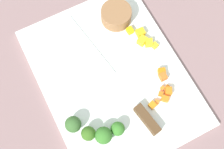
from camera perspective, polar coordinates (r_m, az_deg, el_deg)
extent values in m
plane|color=gray|center=(0.78, 0.00, -0.56)|extent=(4.00, 4.00, 0.00)
cube|color=white|center=(0.77, 0.00, -0.41)|extent=(0.45, 0.34, 0.01)
cylinder|color=#946640|center=(0.82, 0.78, 10.81)|extent=(0.08, 0.08, 0.04)
cube|color=silver|center=(0.80, -4.40, 5.15)|extent=(0.20, 0.06, 0.00)
cube|color=brown|center=(0.73, 6.45, -8.18)|extent=(0.08, 0.03, 0.02)
cube|color=orange|center=(0.76, 9.23, -2.47)|extent=(0.01, 0.01, 0.01)
cube|color=orange|center=(0.77, 10.10, -2.24)|extent=(0.01, 0.01, 0.01)
cube|color=orange|center=(0.76, 10.26, -3.02)|extent=(0.02, 0.02, 0.02)
cube|color=orange|center=(0.75, 9.67, -4.38)|extent=(0.02, 0.02, 0.01)
cube|color=orange|center=(0.77, 9.08, 0.52)|extent=(0.02, 0.02, 0.02)
cube|color=orange|center=(0.75, 7.40, -5.57)|extent=(0.02, 0.02, 0.01)
cube|color=orange|center=(0.76, 8.92, -3.53)|extent=(0.02, 0.02, 0.01)
cube|color=orange|center=(0.75, 8.18, -5.02)|extent=(0.02, 0.02, 0.01)
cube|color=orange|center=(0.77, 9.31, -0.40)|extent=(0.02, 0.02, 0.02)
cube|color=yellow|center=(0.81, 5.22, 7.65)|extent=(0.02, 0.02, 0.02)
cube|color=yellow|center=(0.80, 6.76, 5.79)|extent=(0.02, 0.02, 0.02)
cube|color=yellow|center=(0.81, 3.31, 8.05)|extent=(0.02, 0.02, 0.01)
cube|color=yellow|center=(0.80, 7.82, 5.27)|extent=(0.02, 0.02, 0.01)
cube|color=yellow|center=(0.80, 5.54, 6.19)|extent=(0.03, 0.03, 0.02)
cylinder|color=#97AC5B|center=(0.72, -1.52, -11.30)|extent=(0.01, 0.01, 0.01)
sphere|color=#38762A|center=(0.71, -1.56, -11.08)|extent=(0.04, 0.04, 0.04)
cylinder|color=#80B563|center=(0.73, 1.02, -10.09)|extent=(0.01, 0.01, 0.01)
sphere|color=#397C2A|center=(0.71, 1.04, -9.90)|extent=(0.03, 0.03, 0.03)
cylinder|color=#8EB65C|center=(0.73, -4.26, -10.93)|extent=(0.01, 0.01, 0.01)
sphere|color=#38661F|center=(0.71, -4.35, -10.72)|extent=(0.03, 0.03, 0.03)
cylinder|color=#82C363|center=(0.73, -6.97, -9.28)|extent=(0.01, 0.01, 0.01)
sphere|color=#38632E|center=(0.72, -7.13, -9.03)|extent=(0.04, 0.04, 0.04)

